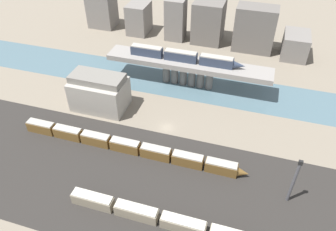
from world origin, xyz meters
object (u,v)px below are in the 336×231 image
train_yard_near (165,220)px  train_yard_mid (129,146)px  warehouse_building (99,92)px  signal_tower (294,181)px  train_on_bridge (185,57)px

train_yard_near → train_yard_mid: 27.36m
train_yard_mid → warehouse_building: 25.59m
train_yard_mid → signal_tower: signal_tower is taller
warehouse_building → signal_tower: size_ratio=1.25×
train_yard_near → train_yard_mid: train_yard_mid is taller
train_on_bridge → warehouse_building: 33.80m
train_yard_near → train_yard_mid: size_ratio=0.72×
train_on_bridge → train_yard_near: size_ratio=0.85×
train_yard_near → signal_tower: bearing=29.6°
train_yard_mid → train_on_bridge: bearing=80.9°
train_yard_near → signal_tower: size_ratio=3.43×
train_yard_mid → signal_tower: (46.43, -4.49, 5.66)m
train_on_bridge → train_yard_near: train_on_bridge is taller
signal_tower → warehouse_building: bearing=160.9°
train_on_bridge → warehouse_building: bearing=-137.0°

